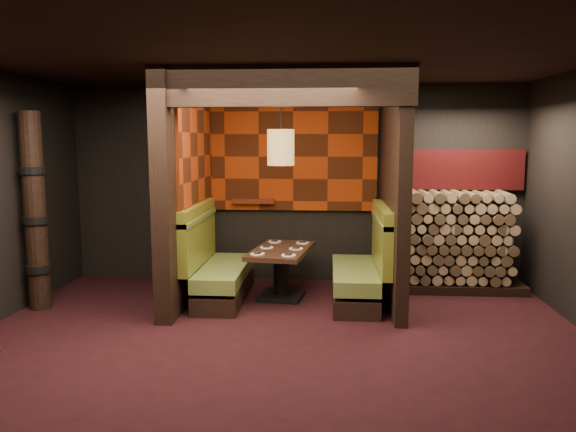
{
  "coord_description": "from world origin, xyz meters",
  "views": [
    {
      "loc": [
        0.48,
        -5.37,
        2.07
      ],
      "look_at": [
        0.0,
        1.3,
        1.15
      ],
      "focal_mm": 35.0,
      "sensor_mm": 36.0,
      "label": 1
    }
  ],
  "objects_px": {
    "dining_table": "(281,266)",
    "totem_column": "(35,213)",
    "booth_bench_left": "(216,269)",
    "firewood_stack": "(459,241)",
    "booth_bench_right": "(363,271)",
    "pendant_lamp": "(281,147)"
  },
  "relations": [
    {
      "from": "dining_table",
      "to": "pendant_lamp",
      "type": "bearing_deg",
      "value": -90.0
    },
    {
      "from": "totem_column",
      "to": "firewood_stack",
      "type": "bearing_deg",
      "value": 13.19
    },
    {
      "from": "booth_bench_left",
      "to": "booth_bench_right",
      "type": "xyz_separation_m",
      "value": [
        1.89,
        0.0,
        0.0
      ]
    },
    {
      "from": "booth_bench_right",
      "to": "totem_column",
      "type": "height_order",
      "value": "totem_column"
    },
    {
      "from": "dining_table",
      "to": "totem_column",
      "type": "relative_size",
      "value": 0.56
    },
    {
      "from": "dining_table",
      "to": "totem_column",
      "type": "distance_m",
      "value": 3.1
    },
    {
      "from": "booth_bench_left",
      "to": "firewood_stack",
      "type": "height_order",
      "value": "firewood_stack"
    },
    {
      "from": "booth_bench_left",
      "to": "dining_table",
      "type": "bearing_deg",
      "value": 7.29
    },
    {
      "from": "pendant_lamp",
      "to": "firewood_stack",
      "type": "bearing_deg",
      "value": 14.95
    },
    {
      "from": "pendant_lamp",
      "to": "booth_bench_left",
      "type": "bearing_deg",
      "value": -176.09
    },
    {
      "from": "firewood_stack",
      "to": "pendant_lamp",
      "type": "bearing_deg",
      "value": -165.05
    },
    {
      "from": "booth_bench_left",
      "to": "totem_column",
      "type": "distance_m",
      "value": 2.3
    },
    {
      "from": "dining_table",
      "to": "firewood_stack",
      "type": "xyz_separation_m",
      "value": [
        2.41,
        0.59,
        0.25
      ]
    },
    {
      "from": "booth_bench_left",
      "to": "totem_column",
      "type": "bearing_deg",
      "value": -165.25
    },
    {
      "from": "totem_column",
      "to": "firewood_stack",
      "type": "xyz_separation_m",
      "value": [
        5.33,
        1.25,
        -0.51
      ]
    },
    {
      "from": "firewood_stack",
      "to": "dining_table",
      "type": "bearing_deg",
      "value": -166.17
    },
    {
      "from": "dining_table",
      "to": "firewood_stack",
      "type": "relative_size",
      "value": 0.77
    },
    {
      "from": "booth_bench_right",
      "to": "firewood_stack",
      "type": "relative_size",
      "value": 0.92
    },
    {
      "from": "booth_bench_right",
      "to": "dining_table",
      "type": "relative_size",
      "value": 1.2
    },
    {
      "from": "booth_bench_right",
      "to": "booth_bench_left",
      "type": "bearing_deg",
      "value": 180.0
    },
    {
      "from": "booth_bench_right",
      "to": "dining_table",
      "type": "xyz_separation_m",
      "value": [
        -1.05,
        0.11,
        0.03
      ]
    },
    {
      "from": "dining_table",
      "to": "booth_bench_right",
      "type": "bearing_deg",
      "value": -5.83
    }
  ]
}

